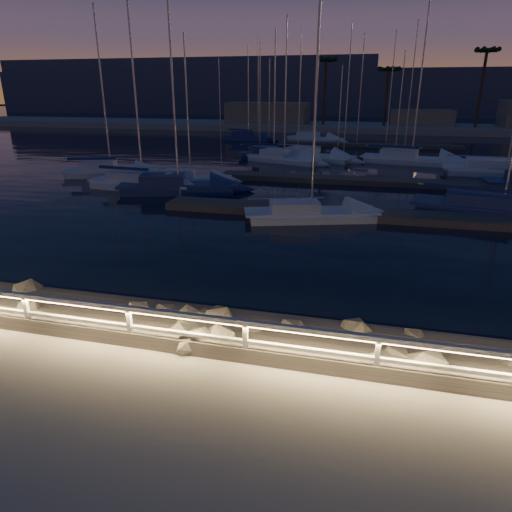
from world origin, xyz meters
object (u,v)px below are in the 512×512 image
Objects in this scene: guard_rail at (329,342)px; sailboat_k at (311,155)px; sailboat_g at (409,158)px; sailboat_l at (503,170)px; sailboat_i at (272,154)px; sailboat_e at (109,170)px; sailboat_f at (175,186)px; sailboat_a at (188,178)px; sailboat_b at (140,183)px; sailboat_m at (247,137)px; sailboat_n at (313,138)px; sailboat_j at (282,158)px; sailboat_d at (497,208)px; sailboat_c at (308,212)px.

sailboat_k reaches higher than guard_rail.
sailboat_l is (7.07, -4.90, -0.00)m from sailboat_g.
sailboat_g is 13.42m from sailboat_i.
sailboat_e is at bearing -163.14° from sailboat_l.
guard_rail is 23.20m from sailboat_f.
sailboat_a is 3.68m from sailboat_b.
sailboat_m is (-27.53, 21.59, -0.02)m from sailboat_l.
sailboat_g is at bearing 9.34° from sailboat_e.
sailboat_m is at bearing 63.94° from sailboat_e.
sailboat_n is at bearing 48.27° from sailboat_e.
sailboat_b is 16.58m from sailboat_j.
sailboat_d is 25.72m from sailboat_i.
sailboat_f is (-9.76, 4.70, 0.05)m from sailboat_c.
guard_rail is 3.60× the size of sailboat_m.
sailboat_i is at bearing 63.08° from sailboat_a.
sailboat_c is at bearing -59.02° from sailboat_m.
sailboat_b reaches higher than sailboat_c.
sailboat_n is at bearing 135.04° from sailboat_g.
sailboat_e is 0.90× the size of sailboat_k.
sailboat_d is 43.02m from sailboat_m.
guard_rail is at bearing -69.22° from sailboat_e.
sailboat_i is at bearing 89.15° from sailboat_c.
sailboat_k reaches higher than sailboat_j.
sailboat_i is (-9.40, 37.53, -0.93)m from guard_rail.
sailboat_f is (2.91, -0.53, 0.01)m from sailboat_b.
sailboat_l is at bearing -26.76° from sailboat_m.
guard_rail is at bearing -47.11° from sailboat_b.
sailboat_j is 0.98× the size of sailboat_n.
sailboat_d is (20.20, -4.55, 0.06)m from sailboat_a.
sailboat_f is 16.01m from sailboat_j.
sailboat_a is 16.20m from sailboat_k.
sailboat_l is at bearing 71.05° from guard_rail.
sailboat_b is at bearing -95.33° from sailboat_j.
sailboat_c is 0.99× the size of sailboat_m.
sailboat_i is 0.95× the size of sailboat_j.
sailboat_d is 1.31× the size of sailboat_i.
sailboat_d is (7.59, 18.22, -0.92)m from guard_rail.
sailboat_b is 1.04× the size of sailboat_j.
guard_rail is 37.66m from sailboat_k.
sailboat_b is at bearing -58.22° from sailboat_e.
sailboat_b is (-15.21, 20.17, -0.93)m from guard_rail.
sailboat_f is 18.93m from sailboat_k.
sailboat_j is at bearing -120.57° from sailboat_k.
sailboat_b is at bearing -76.57° from sailboat_m.
sailboat_b is 0.86× the size of sailboat_g.
sailboat_n reaches higher than sailboat_c.
sailboat_m is 0.93× the size of sailboat_n.
sailboat_c is at bearing 99.65° from guard_rail.
sailboat_j is (1.58, -2.52, -0.01)m from sailboat_i.
sailboat_c is 0.76× the size of sailboat_d.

